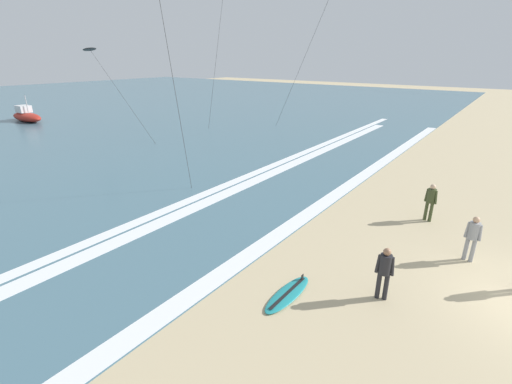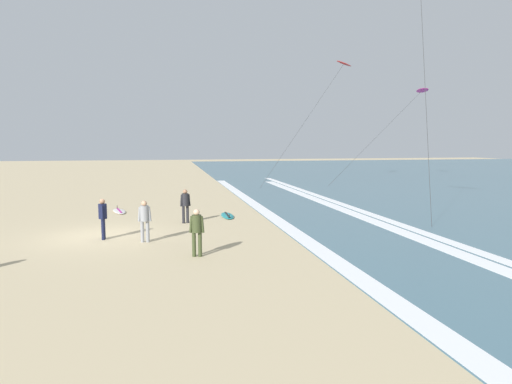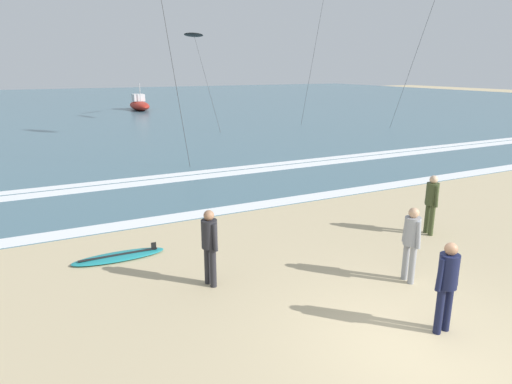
# 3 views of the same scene
# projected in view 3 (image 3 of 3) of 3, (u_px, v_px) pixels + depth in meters

# --- Properties ---
(ground_plane) EXTENTS (160.00, 160.00, 0.00)m
(ground_plane) POSITION_uv_depth(u_px,v_px,m) (422.00, 348.00, 7.07)
(ground_plane) COLOR tan
(ocean_surface) EXTENTS (140.00, 90.00, 0.01)m
(ocean_surface) POSITION_uv_depth(u_px,v_px,m) (78.00, 105.00, 52.27)
(ocean_surface) COLOR #476B7A
(ocean_surface) RESTS_ON ground
(wave_foam_shoreline) EXTENTS (50.86, 0.72, 0.01)m
(wave_foam_shoreline) POSITION_uv_depth(u_px,v_px,m) (246.00, 207.00, 14.15)
(wave_foam_shoreline) COLOR white
(wave_foam_shoreline) RESTS_ON ocean_surface
(wave_foam_mid_break) EXTENTS (47.27, 0.76, 0.01)m
(wave_foam_mid_break) POSITION_uv_depth(u_px,v_px,m) (204.00, 176.00, 18.09)
(wave_foam_mid_break) COLOR white
(wave_foam_mid_break) RESTS_ON ocean_surface
(wave_foam_outer_break) EXTENTS (55.43, 0.57, 0.01)m
(wave_foam_outer_break) POSITION_uv_depth(u_px,v_px,m) (198.00, 172.00, 18.79)
(wave_foam_outer_break) COLOR white
(wave_foam_outer_break) RESTS_ON ocean_surface
(surfer_left_far) EXTENTS (0.32, 0.51, 1.60)m
(surfer_left_far) POSITION_uv_depth(u_px,v_px,m) (210.00, 241.00, 8.86)
(surfer_left_far) COLOR #232328
(surfer_left_far) RESTS_ON ground
(surfer_foreground_main) EXTENTS (0.51, 0.32, 1.60)m
(surfer_foreground_main) POSITION_uv_depth(u_px,v_px,m) (447.00, 280.00, 7.25)
(surfer_foreground_main) COLOR #141938
(surfer_foreground_main) RESTS_ON ground
(surfer_right_near) EXTENTS (0.32, 0.51, 1.60)m
(surfer_right_near) POSITION_uv_depth(u_px,v_px,m) (411.00, 238.00, 9.01)
(surfer_right_near) COLOR gray
(surfer_right_near) RESTS_ON ground
(surfer_left_near) EXTENTS (0.32, 0.52, 1.60)m
(surfer_left_near) POSITION_uv_depth(u_px,v_px,m) (432.00, 199.00, 11.64)
(surfer_left_near) COLOR #384223
(surfer_left_near) RESTS_ON ground
(surfboard_right_spare) EXTENTS (2.11, 0.62, 0.25)m
(surfboard_right_spare) POSITION_uv_depth(u_px,v_px,m) (119.00, 256.00, 10.36)
(surfboard_right_spare) COLOR teal
(surfboard_right_spare) RESTS_ON ground
(kite_black_low_near) EXTENTS (3.54, 12.20, 7.20)m
(kite_black_low_near) POSITION_uv_depth(u_px,v_px,m) (194.00, 35.00, 38.50)
(kite_black_low_near) COLOR black
(kite_black_low_near) RESTS_ON ground
(offshore_boat) EXTENTS (1.76, 5.22, 2.70)m
(offshore_boat) POSITION_uv_depth(u_px,v_px,m) (139.00, 105.00, 46.00)
(offshore_boat) COLOR maroon
(offshore_boat) RESTS_ON ground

